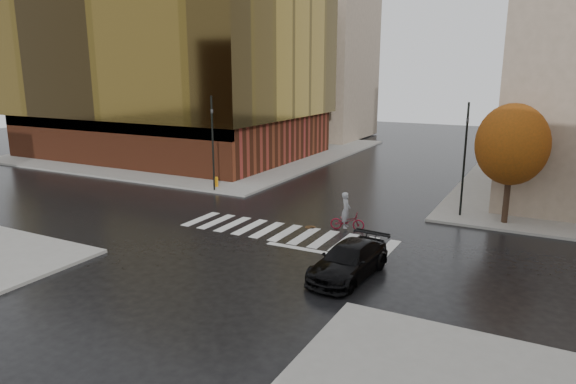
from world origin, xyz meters
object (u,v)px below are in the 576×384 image
Objects in this scene: cyclist at (347,217)px; fire_hydrant at (216,181)px; sedan at (349,261)px; traffic_light_nw at (213,138)px; traffic_light_ne at (465,154)px.

cyclist is 12.77m from fire_hydrant.
sedan is at bearing -171.54° from cyclist.
traffic_light_nw reaches higher than traffic_light_ne.
sedan is at bearing 56.53° from traffic_light_ne.
traffic_light_nw is 16.37m from traffic_light_ne.
sedan is 17.11m from traffic_light_nw.
cyclist is at bearing 87.10° from traffic_light_nw.
traffic_light_ne is (16.31, 1.45, -0.02)m from traffic_light_nw.
cyclist is (-2.40, 5.90, 0.01)m from sedan.
traffic_light_nw is 8.83× the size of fire_hydrant.
sedan is 6.52× the size of fire_hydrant.
cyclist is 2.80× the size of fire_hydrant.
traffic_light_ne is at bearing 1.65° from fire_hydrant.
traffic_light_nw is at bearing 150.47° from sedan.
fire_hydrant is at bearing -137.39° from traffic_light_nw.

